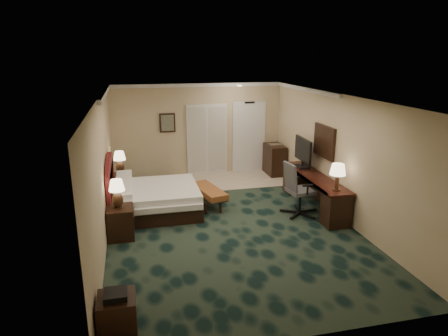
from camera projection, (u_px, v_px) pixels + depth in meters
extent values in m
cube|color=black|center=(228.00, 223.00, 8.65)|extent=(5.00, 7.50, 0.00)
cube|color=silver|center=(228.00, 97.00, 7.89)|extent=(5.00, 7.50, 0.00)
cube|color=tan|center=(198.00, 130.00, 11.78)|extent=(5.00, 0.00, 2.70)
cube|color=tan|center=(301.00, 244.00, 4.76)|extent=(5.00, 0.00, 2.70)
cube|color=tan|center=(103.00, 170.00, 7.73)|extent=(0.00, 7.50, 2.70)
cube|color=tan|center=(338.00, 156.00, 8.81)|extent=(0.00, 7.50, 2.70)
cube|color=beige|center=(235.00, 180.00, 11.55)|extent=(3.20, 1.70, 0.01)
cube|color=white|center=(249.00, 138.00, 12.17)|extent=(1.02, 0.06, 2.18)
cube|color=silver|center=(207.00, 140.00, 11.88)|extent=(1.20, 0.06, 2.10)
cube|color=#485A51|center=(167.00, 123.00, 11.48)|extent=(0.45, 0.06, 0.55)
cube|color=white|center=(324.00, 141.00, 9.31)|extent=(0.05, 0.95, 0.75)
cube|color=white|center=(157.00, 199.00, 9.16)|extent=(1.90, 1.76, 0.60)
cube|color=black|center=(121.00, 222.00, 7.88)|extent=(0.50, 0.58, 0.63)
cube|color=black|center=(121.00, 184.00, 10.33)|extent=(0.43, 0.49, 0.54)
cube|color=brown|center=(209.00, 197.00, 9.58)|extent=(0.75, 1.35, 0.43)
cube|color=black|center=(117.00, 315.00, 5.19)|extent=(0.49, 0.49, 0.53)
cube|color=black|center=(314.00, 192.00, 9.42)|extent=(0.58, 2.68, 0.77)
cube|color=black|center=(303.00, 153.00, 9.90)|extent=(0.12, 0.96, 0.75)
cube|color=black|center=(274.00, 160.00, 11.99)|extent=(0.47, 0.85, 0.90)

